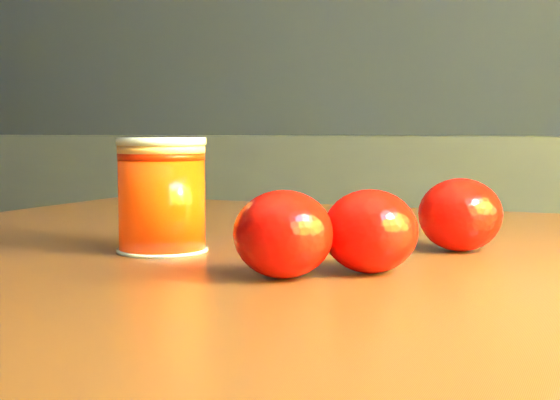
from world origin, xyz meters
The scene contains 6 objects.
kitchen_counter centered at (0.00, 1.45, 0.45)m, with size 3.15×0.60×0.90m, color #4A4B4F.
table centered at (0.89, 0.17, 0.71)m, with size 1.14×0.83×0.81m.
juice_glass centered at (0.69, 0.11, 0.86)m, with size 0.07×0.07×0.09m.
orange_front centered at (0.87, 0.09, 0.84)m, with size 0.06×0.06×0.06m, color red.
orange_back centered at (0.90, 0.22, 0.84)m, with size 0.07×0.07×0.06m, color red.
orange_extra centered at (0.83, 0.05, 0.84)m, with size 0.06×0.06×0.06m, color red.
Camera 1 is at (1.05, -0.39, 0.91)m, focal length 50.00 mm.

